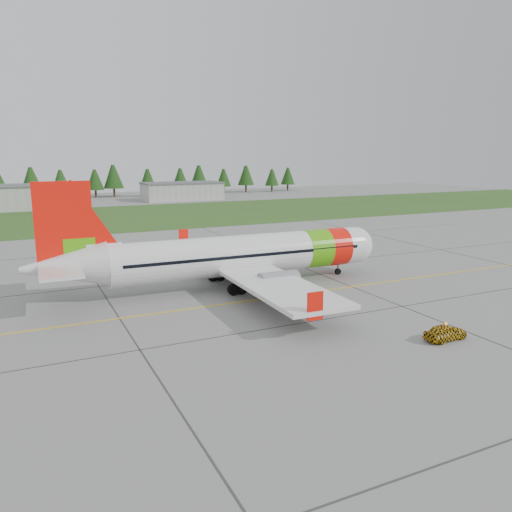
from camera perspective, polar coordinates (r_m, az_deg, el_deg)
ground at (r=43.92m, az=6.49°, el=-7.43°), size 320.00×320.00×0.00m
aircraft at (r=54.18m, az=-2.29°, el=0.03°), size 39.05×35.84×11.83m
follow_me_car at (r=41.60m, az=20.94°, el=-6.57°), size 1.31×1.53×3.67m
grass_strip at (r=120.04m, az=-14.73°, el=4.38°), size 320.00×50.00×0.03m
taxi_guideline at (r=50.54m, az=1.68°, el=-4.79°), size 120.00×0.25×0.02m
hangar_east at (r=160.65m, az=-8.44°, el=7.28°), size 24.00×12.00×5.20m
treeline at (r=174.77m, az=-18.38°, el=7.95°), size 160.00×8.00×10.00m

